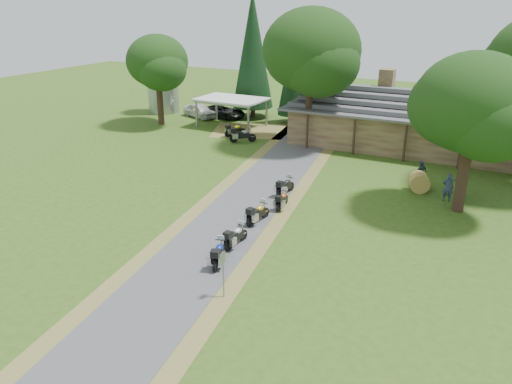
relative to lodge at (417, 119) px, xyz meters
The scene contains 24 objects.
ground 24.86m from the lodge, 104.04° to the right, with size 120.00×120.00×0.00m, color #305016.
driveway 21.17m from the lodge, 108.00° to the right, with size 46.00×46.00×0.00m, color #444446.
lodge is the anchor object (origin of this frame).
silo 27.46m from the lodge, behind, with size 3.36×3.36×6.83m, color gray.
carport 17.40m from the lodge, behind, with size 6.44×4.29×2.79m, color silver, non-canonical shape.
car_white_sedan 22.47m from the lodge, behind, with size 5.49×2.32×1.83m, color silver.
car_dark_suv 20.24m from the lodge, behind, with size 5.29×2.25×2.03m, color black.
motorcycle_row_a 25.21m from the lodge, 100.58° to the right, with size 1.81×0.59×1.24m, color navy, non-canonical shape.
motorcycle_row_b 23.28m from the lodge, 101.94° to the right, with size 1.74×0.57×1.19m, color #B5B8BC, non-canonical shape.
motorcycle_row_c 20.38m from the lodge, 104.43° to the right, with size 1.83×0.60×1.25m, color #C58C1B, non-canonical shape.
motorcycle_row_d 17.86m from the lodge, 105.24° to the right, with size 1.66×0.54×1.13m, color #CF491C, non-canonical shape.
motorcycle_row_e 16.06m from the lodge, 109.74° to the right, with size 1.81×0.59×1.24m, color black, non-canonical shape.
motorcycle_carport_a 15.84m from the lodge, 166.30° to the right, with size 1.88×0.61×1.29m, color yellow, non-canonical shape.
motorcycle_carport_b 14.77m from the lodge, 159.18° to the right, with size 2.07×0.68×1.42m, color slate, non-canonical shape.
person_a 12.27m from the lodge, 70.64° to the right, with size 0.60×0.43×2.11m, color #2E3B55.
person_b 11.10m from the lodge, 65.37° to the right, with size 0.58×0.42×2.05m, color #2E3B55.
person_c 9.66m from the lodge, 77.49° to the right, with size 0.57×0.41×2.00m, color #2E3B55.
hay_bale 10.94m from the lodge, 78.35° to the right, with size 1.27×1.27×1.16m, color olive.
sign_post 27.27m from the lodge, 96.29° to the right, with size 0.39×0.06×2.15m, color gray, non-canonical shape.
oak_lodge_left 9.82m from the lodge, 156.98° to the right, with size 7.98×7.98×12.77m, color #11330F, non-canonical shape.
oak_driveway 13.99m from the lodge, 69.30° to the right, with size 6.61×6.61×10.43m, color #11330F, non-canonical shape.
oak_silo 24.46m from the lodge, behind, with size 5.92×5.92×10.00m, color #11330F, non-canonical shape.
cedar_near 13.39m from the lodge, 163.84° to the left, with size 3.31×3.31×10.63m, color black.
cedar_far 18.38m from the lodge, 166.73° to the left, with size 4.23×4.23×12.70m, color black.
Camera 1 is at (12.35, -18.63, 11.85)m, focal length 35.00 mm.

